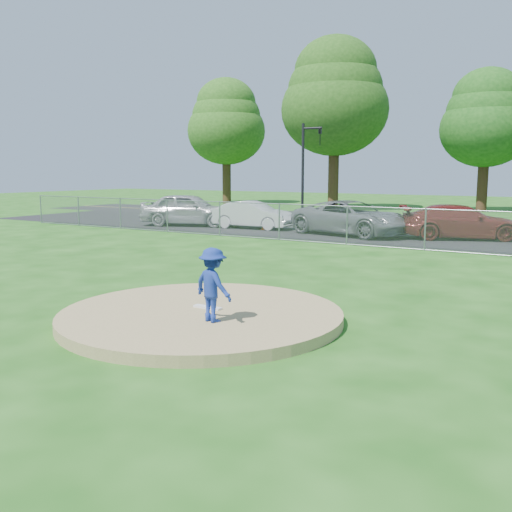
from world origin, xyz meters
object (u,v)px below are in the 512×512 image
at_px(pitcher, 213,285).
at_px(tree_left, 335,96).
at_px(tree_far_left, 226,121).
at_px(traffic_cone, 265,223).
at_px(parked_car_white, 253,215).
at_px(traffic_signal_left, 306,162).
at_px(tree_center, 486,118).
at_px(parked_car_silver, 189,209).
at_px(parked_car_gray, 351,218).
at_px(parked_car_darkred, 461,222).

bearing_deg(pitcher, tree_left, -55.39).
distance_m(tree_far_left, traffic_cone, 23.83).
distance_m(tree_far_left, parked_car_white, 23.04).
relative_size(tree_far_left, traffic_signal_left, 1.92).
relative_size(tree_left, parked_car_white, 3.07).
relative_size(tree_center, parked_car_silver, 1.97).
relative_size(tree_far_left, parked_car_gray, 1.96).
distance_m(tree_center, parked_car_silver, 22.69).
bearing_deg(parked_car_darkred, tree_far_left, 30.82).
relative_size(tree_far_left, parked_car_darkred, 2.17).
height_order(tree_left, traffic_cone, tree_left).
height_order(tree_left, parked_car_darkred, tree_left).
height_order(parked_car_gray, parked_car_darkred, parked_car_gray).
bearing_deg(traffic_cone, tree_far_left, 129.04).
height_order(tree_left, pitcher, tree_left).
distance_m(tree_left, traffic_cone, 17.96).
height_order(tree_center, parked_car_silver, tree_center).
relative_size(parked_car_silver, parked_car_gray, 0.91).
xyz_separation_m(tree_far_left, tree_left, (11.00, -2.00, 1.18)).
height_order(tree_left, parked_car_gray, tree_left).
bearing_deg(traffic_signal_left, tree_far_left, 140.27).
distance_m(parked_car_white, parked_car_darkred, 9.82).
xyz_separation_m(tree_left, parked_car_silver, (-1.09, -15.98, -7.38)).
distance_m(tree_left, parked_car_white, 17.44).
height_order(traffic_cone, parked_car_gray, parked_car_gray).
bearing_deg(parked_car_darkred, traffic_cone, 72.97).
height_order(pitcher, traffic_cone, pitcher).
relative_size(pitcher, traffic_cone, 2.17).
bearing_deg(parked_car_white, parked_car_darkred, -89.98).
bearing_deg(parked_car_gray, tree_left, 40.71).
bearing_deg(parked_car_white, tree_far_left, 33.15).
relative_size(tree_far_left, pitcher, 8.14).
height_order(tree_center, pitcher, tree_center).
distance_m(tree_center, traffic_cone, 20.81).
distance_m(tree_center, parked_car_gray, 19.66).
distance_m(parked_car_silver, parked_car_white, 3.67).
xyz_separation_m(pitcher, parked_car_white, (-9.11, 16.02, -0.18)).
distance_m(tree_left, parked_car_darkred, 20.63).
xyz_separation_m(tree_far_left, traffic_cone, (14.39, -17.75, -6.75)).
distance_m(tree_center, pitcher, 35.02).
bearing_deg(tree_far_left, tree_center, 2.73).
xyz_separation_m(parked_car_white, parked_car_gray, (5.29, -0.17, 0.09)).
xyz_separation_m(traffic_cone, parked_car_gray, (4.45, 0.06, 0.46)).
relative_size(tree_center, parked_car_darkred, 1.99).
bearing_deg(traffic_signal_left, parked_car_silver, -115.45).
relative_size(tree_left, parked_car_darkred, 2.53).
distance_m(tree_far_left, parked_car_silver, 21.45).
bearing_deg(pitcher, parked_car_silver, -36.33).
distance_m(traffic_signal_left, parked_car_white, 7.05).
relative_size(tree_far_left, traffic_cone, 17.70).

